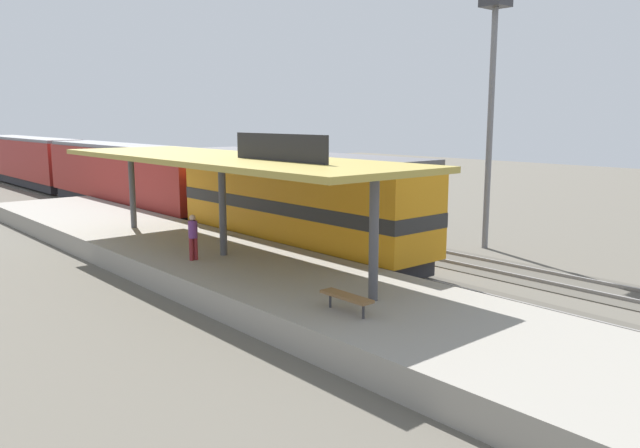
{
  "coord_description": "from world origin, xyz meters",
  "views": [
    {
      "loc": [
        -17.15,
        -20.1,
        6.1
      ],
      "look_at": [
        -1.38,
        -1.95,
        2.0
      ],
      "focal_mm": 34.89,
      "sensor_mm": 36.0,
      "label": 1
    }
  ],
  "objects_px": {
    "passenger_carriage_rear": "(29,160)",
    "light_mast": "(493,67)",
    "platform_bench": "(346,297)",
    "passenger_carriage_front": "(125,176)",
    "freight_car": "(294,192)",
    "person_waiting": "(193,235)",
    "locomotive": "(296,202)"
  },
  "relations": [
    {
      "from": "freight_car",
      "to": "person_waiting",
      "type": "relative_size",
      "value": 7.02
    },
    {
      "from": "freight_car",
      "to": "locomotive",
      "type": "bearing_deg",
      "value": -127.63
    },
    {
      "from": "platform_bench",
      "to": "passenger_carriage_front",
      "type": "distance_m",
      "value": 28.27
    },
    {
      "from": "passenger_carriage_front",
      "to": "person_waiting",
      "type": "xyz_separation_m",
      "value": [
        -5.92,
        -19.27,
        -0.46
      ]
    },
    {
      "from": "platform_bench",
      "to": "passenger_carriage_rear",
      "type": "height_order",
      "value": "passenger_carriage_rear"
    },
    {
      "from": "locomotive",
      "to": "freight_car",
      "type": "height_order",
      "value": "locomotive"
    },
    {
      "from": "freight_car",
      "to": "light_mast",
      "type": "xyz_separation_m",
      "value": [
        3.2,
        -10.57,
        6.43
      ]
    },
    {
      "from": "platform_bench",
      "to": "passenger_carriage_rear",
      "type": "xyz_separation_m",
      "value": [
        6.0,
        48.41,
        0.97
      ]
    },
    {
      "from": "freight_car",
      "to": "light_mast",
      "type": "distance_m",
      "value": 12.78
    },
    {
      "from": "passenger_carriage_front",
      "to": "person_waiting",
      "type": "distance_m",
      "value": 20.16
    },
    {
      "from": "passenger_carriage_rear",
      "to": "freight_car",
      "type": "xyz_separation_m",
      "value": [
        4.6,
        -32.83,
        -0.34
      ]
    },
    {
      "from": "passenger_carriage_rear",
      "to": "freight_car",
      "type": "relative_size",
      "value": 1.67
    },
    {
      "from": "passenger_carriage_rear",
      "to": "light_mast",
      "type": "distance_m",
      "value": 44.52
    },
    {
      "from": "platform_bench",
      "to": "freight_car",
      "type": "relative_size",
      "value": 0.14
    },
    {
      "from": "passenger_carriage_front",
      "to": "platform_bench",
      "type": "bearing_deg",
      "value": -102.26
    },
    {
      "from": "locomotive",
      "to": "passenger_carriage_front",
      "type": "distance_m",
      "value": 18.0
    },
    {
      "from": "passenger_carriage_front",
      "to": "passenger_carriage_rear",
      "type": "relative_size",
      "value": 1.0
    },
    {
      "from": "passenger_carriage_rear",
      "to": "light_mast",
      "type": "height_order",
      "value": "light_mast"
    },
    {
      "from": "platform_bench",
      "to": "passenger_carriage_front",
      "type": "bearing_deg",
      "value": 77.74
    },
    {
      "from": "freight_car",
      "to": "person_waiting",
      "type": "bearing_deg",
      "value": -145.47
    },
    {
      "from": "platform_bench",
      "to": "light_mast",
      "type": "xyz_separation_m",
      "value": [
        13.8,
        5.0,
        7.05
      ]
    },
    {
      "from": "light_mast",
      "to": "passenger_carriage_front",
      "type": "bearing_deg",
      "value": 109.04
    },
    {
      "from": "platform_bench",
      "to": "passenger_carriage_front",
      "type": "xyz_separation_m",
      "value": [
        6.0,
        27.61,
        0.97
      ]
    },
    {
      "from": "passenger_carriage_front",
      "to": "freight_car",
      "type": "height_order",
      "value": "passenger_carriage_front"
    },
    {
      "from": "freight_car",
      "to": "person_waiting",
      "type": "xyz_separation_m",
      "value": [
        -10.52,
        -7.24,
        -0.12
      ]
    },
    {
      "from": "platform_bench",
      "to": "person_waiting",
      "type": "bearing_deg",
      "value": 89.43
    },
    {
      "from": "passenger_carriage_front",
      "to": "passenger_carriage_rear",
      "type": "xyz_separation_m",
      "value": [
        0.0,
        20.8,
        0.0
      ]
    },
    {
      "from": "light_mast",
      "to": "passenger_carriage_rear",
      "type": "bearing_deg",
      "value": 100.19
    },
    {
      "from": "locomotive",
      "to": "freight_car",
      "type": "distance_m",
      "value": 7.55
    },
    {
      "from": "passenger_carriage_front",
      "to": "person_waiting",
      "type": "relative_size",
      "value": 11.7
    },
    {
      "from": "person_waiting",
      "to": "platform_bench",
      "type": "bearing_deg",
      "value": -90.57
    },
    {
      "from": "locomotive",
      "to": "light_mast",
      "type": "height_order",
      "value": "light_mast"
    }
  ]
}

